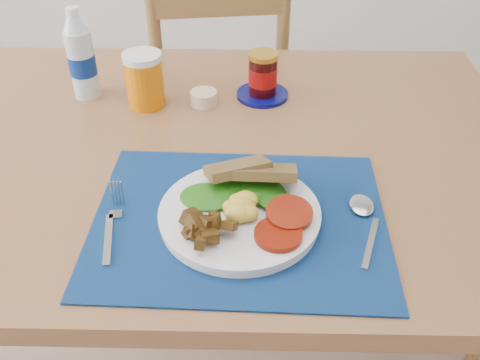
# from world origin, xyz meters

# --- Properties ---
(table) EXTENTS (1.40, 0.90, 0.75)m
(table) POSITION_xyz_m (0.00, 0.20, 0.67)
(table) COLOR brown
(table) RESTS_ON ground
(chair_far) EXTENTS (0.46, 0.44, 1.09)m
(chair_far) POSITION_xyz_m (0.04, 0.80, 0.56)
(chair_far) COLOR brown
(chair_far) RESTS_ON ground
(placemat) EXTENTS (0.49, 0.39, 0.00)m
(placemat) POSITION_xyz_m (0.12, -0.03, 0.75)
(placemat) COLOR black
(placemat) RESTS_ON table
(breakfast_plate) EXTENTS (0.26, 0.26, 0.06)m
(breakfast_plate) POSITION_xyz_m (0.12, -0.03, 0.77)
(breakfast_plate) COLOR silver
(breakfast_plate) RESTS_ON placemat
(fork) EXTENTS (0.03, 0.17, 0.00)m
(fork) POSITION_xyz_m (-0.08, -0.05, 0.76)
(fork) COLOR #B2B5BA
(fork) RESTS_ON placemat
(spoon) EXTENTS (0.05, 0.17, 0.01)m
(spoon) POSITION_xyz_m (0.33, -0.02, 0.76)
(spoon) COLOR #B2B5BA
(spoon) RESTS_ON placemat
(water_bottle) EXTENTS (0.06, 0.06, 0.20)m
(water_bottle) POSITION_xyz_m (-0.23, 0.39, 0.84)
(water_bottle) COLOR #ADBFCC
(water_bottle) RESTS_ON table
(juice_glass) EXTENTS (0.08, 0.08, 0.11)m
(juice_glass) POSITION_xyz_m (-0.09, 0.35, 0.81)
(juice_glass) COLOR #C76605
(juice_glass) RESTS_ON table
(ramekin) EXTENTS (0.06, 0.06, 0.03)m
(ramekin) POSITION_xyz_m (0.04, 0.36, 0.76)
(ramekin) COLOR beige
(ramekin) RESTS_ON table
(jam_on_saucer) EXTENTS (0.12, 0.12, 0.10)m
(jam_on_saucer) POSITION_xyz_m (0.17, 0.39, 0.80)
(jam_on_saucer) COLOR #050853
(jam_on_saucer) RESTS_ON table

